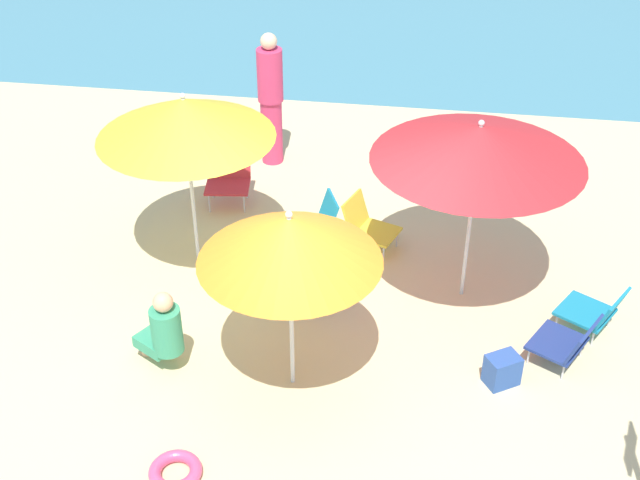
% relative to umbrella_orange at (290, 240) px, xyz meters
% --- Properties ---
extents(ground_plane, '(40.00, 40.00, 0.00)m').
position_rel_umbrella_orange_xyz_m(ground_plane, '(0.13, 0.26, -1.62)').
color(ground_plane, beige).
extents(umbrella_orange, '(1.60, 1.60, 1.90)m').
position_rel_umbrella_orange_xyz_m(umbrella_orange, '(0.00, 0.00, 0.00)').
color(umbrella_orange, silver).
rests_on(umbrella_orange, ground_plane).
extents(umbrella_yellow, '(1.86, 1.86, 2.07)m').
position_rel_umbrella_orange_xyz_m(umbrella_yellow, '(-1.40, 1.78, 0.18)').
color(umbrella_yellow, silver).
rests_on(umbrella_yellow, ground_plane).
extents(umbrella_red, '(2.11, 2.11, 2.06)m').
position_rel_umbrella_orange_xyz_m(umbrella_red, '(1.56, 1.61, 0.20)').
color(umbrella_red, silver).
rests_on(umbrella_red, ground_plane).
extents(beach_chair_a, '(0.57, 0.56, 0.62)m').
position_rel_umbrella_orange_xyz_m(beach_chair_a, '(-0.11, 1.29, -1.29)').
color(beach_chair_a, navy).
rests_on(beach_chair_a, ground_plane).
extents(beach_chair_b, '(0.70, 0.62, 0.62)m').
position_rel_umbrella_orange_xyz_m(beach_chair_b, '(0.45, 2.34, -1.30)').
color(beach_chair_b, gold).
rests_on(beach_chair_b, ground_plane).
extents(beach_chair_c, '(0.69, 0.63, 0.62)m').
position_rel_umbrella_orange_xyz_m(beach_chair_c, '(-0.13, 2.30, -1.31)').
color(beach_chair_c, teal).
rests_on(beach_chair_c, ground_plane).
extents(beach_chair_d, '(0.60, 0.60, 0.62)m').
position_rel_umbrella_orange_xyz_m(beach_chair_d, '(-1.37, 3.13, -1.27)').
color(beach_chair_d, red).
rests_on(beach_chair_d, ground_plane).
extents(beach_chair_e, '(0.74, 0.71, 0.53)m').
position_rel_umbrella_orange_xyz_m(beach_chair_e, '(2.87, 1.17, -1.35)').
color(beach_chair_e, teal).
rests_on(beach_chair_e, ground_plane).
extents(beach_chair_f, '(0.72, 0.72, 0.55)m').
position_rel_umbrella_orange_xyz_m(beach_chair_f, '(2.55, 0.63, -1.33)').
color(beach_chair_f, navy).
rests_on(beach_chair_f, ground_plane).
extents(person_a, '(0.53, 0.45, 0.90)m').
position_rel_umbrella_orange_xyz_m(person_a, '(-1.24, 0.04, -1.17)').
color(person_a, '#389970').
rests_on(person_a, ground_plane).
extents(person_b, '(0.34, 0.34, 1.82)m').
position_rel_umbrella_orange_xyz_m(person_b, '(-1.03, 4.24, -0.70)').
color(person_b, '#DB3866').
rests_on(person_b, ground_plane).
extents(swim_ring, '(0.45, 0.45, 0.10)m').
position_rel_umbrella_orange_xyz_m(swim_ring, '(-0.77, -1.26, -1.56)').
color(swim_ring, '#E54C7F').
rests_on(swim_ring, ground_plane).
extents(beach_bag, '(0.37, 0.35, 0.31)m').
position_rel_umbrella_orange_xyz_m(beach_bag, '(1.94, 0.28, -1.46)').
color(beach_bag, '#2D519E').
rests_on(beach_bag, ground_plane).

